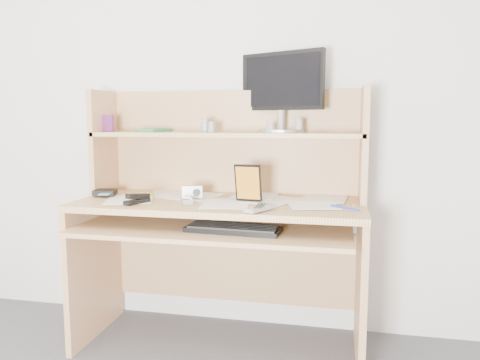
% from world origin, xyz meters
% --- Properties ---
extents(back_wall, '(3.60, 0.04, 2.50)m').
position_xyz_m(back_wall, '(0.00, 1.80, 1.25)').
color(back_wall, silver).
rests_on(back_wall, floor).
extents(desk, '(1.40, 0.70, 1.30)m').
position_xyz_m(desk, '(0.00, 1.56, 0.69)').
color(desk, tan).
rests_on(desk, floor).
extents(paper_clutter, '(1.32, 0.54, 0.01)m').
position_xyz_m(paper_clutter, '(0.00, 1.48, 0.75)').
color(paper_clutter, white).
rests_on(paper_clutter, desk).
extents(keyboard, '(0.43, 0.18, 0.03)m').
position_xyz_m(keyboard, '(0.12, 1.27, 0.66)').
color(keyboard, black).
rests_on(keyboard, desk).
extents(tv_remote, '(0.12, 0.17, 0.02)m').
position_xyz_m(tv_remote, '(0.24, 1.25, 0.76)').
color(tv_remote, gray).
rests_on(tv_remote, paper_clutter).
extents(flip_phone, '(0.08, 0.10, 0.02)m').
position_xyz_m(flip_phone, '(-0.13, 1.37, 0.77)').
color(flip_phone, '#AAA9AC').
rests_on(flip_phone, paper_clutter).
extents(stapler, '(0.09, 0.14, 0.04)m').
position_xyz_m(stapler, '(-0.36, 1.32, 0.78)').
color(stapler, black).
rests_on(stapler, paper_clutter).
extents(wallet, '(0.13, 0.11, 0.03)m').
position_xyz_m(wallet, '(-0.62, 1.49, 0.77)').
color(wallet, black).
rests_on(wallet, paper_clutter).
extents(sticky_note_pad, '(0.10, 0.10, 0.01)m').
position_xyz_m(sticky_note_pad, '(-0.43, 1.55, 0.76)').
color(sticky_note_pad, yellow).
rests_on(sticky_note_pad, desk).
extents(digital_camera, '(0.11, 0.07, 0.06)m').
position_xyz_m(digital_camera, '(-0.15, 1.50, 0.79)').
color(digital_camera, silver).
rests_on(digital_camera, paper_clutter).
extents(game_case, '(0.13, 0.03, 0.18)m').
position_xyz_m(game_case, '(0.15, 1.45, 0.85)').
color(game_case, black).
rests_on(game_case, paper_clutter).
extents(blue_pen, '(0.13, 0.10, 0.01)m').
position_xyz_m(blue_pen, '(0.60, 1.37, 0.76)').
color(blue_pen, '#1633AA').
rests_on(blue_pen, paper_clutter).
extents(card_box, '(0.07, 0.03, 0.09)m').
position_xyz_m(card_box, '(-0.64, 1.59, 1.13)').
color(card_box, maroon).
rests_on(card_box, desk).
extents(shelf_book, '(0.16, 0.20, 0.02)m').
position_xyz_m(shelf_book, '(-0.41, 1.65, 1.09)').
color(shelf_book, '#327E4B').
rests_on(shelf_book, desk).
extents(chip_stack_a, '(0.05, 0.05, 0.05)m').
position_xyz_m(chip_stack_a, '(-0.07, 1.60, 1.11)').
color(chip_stack_a, black).
rests_on(chip_stack_a, desk).
extents(chip_stack_b, '(0.05, 0.05, 0.07)m').
position_xyz_m(chip_stack_b, '(-0.11, 1.61, 1.12)').
color(chip_stack_b, white).
rests_on(chip_stack_b, desk).
extents(chip_stack_c, '(0.05, 0.05, 0.05)m').
position_xyz_m(chip_stack_c, '(0.23, 1.60, 1.11)').
color(chip_stack_c, black).
rests_on(chip_stack_c, desk).
extents(chip_stack_d, '(0.04, 0.04, 0.07)m').
position_xyz_m(chip_stack_d, '(0.37, 1.65, 1.12)').
color(chip_stack_d, white).
rests_on(chip_stack_d, desk).
extents(monitor, '(0.44, 0.26, 0.41)m').
position_xyz_m(monitor, '(0.27, 1.69, 1.30)').
color(monitor, '#ADADB2').
rests_on(monitor, desk).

